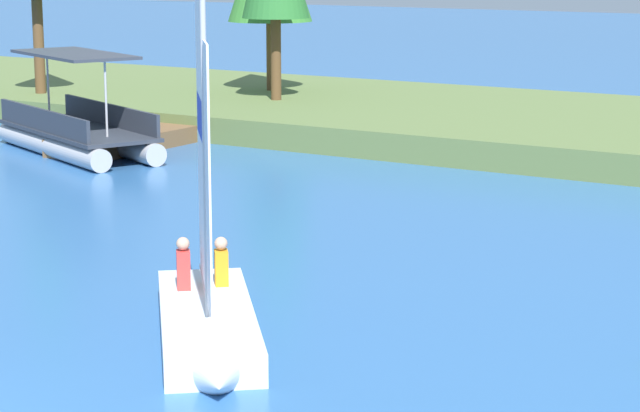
# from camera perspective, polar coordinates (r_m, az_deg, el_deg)

# --- Properties ---
(shore_bank) EXTENTS (80.00, 11.75, 0.76)m
(shore_bank) POSITION_cam_1_polar(r_m,az_deg,el_deg) (36.08, 13.37, 3.37)
(shore_bank) COLOR #5B703D
(shore_bank) RESTS_ON ground
(wooden_dock) EXTENTS (1.89, 4.83, 0.48)m
(wooden_dock) POSITION_cam_1_polar(r_m,az_deg,el_deg) (34.90, -8.86, 3.04)
(wooden_dock) COLOR brown
(wooden_dock) RESTS_ON ground
(sailboat) EXTENTS (4.14, 4.59, 6.81)m
(sailboat) POSITION_cam_1_polar(r_m,az_deg,el_deg) (16.99, -5.15, -5.16)
(sailboat) COLOR silver
(sailboat) RESTS_ON ground
(pontoon_boat) EXTENTS (6.57, 4.40, 2.75)m
(pontoon_boat) POSITION_cam_1_polar(r_m,az_deg,el_deg) (34.17, -11.18, 3.47)
(pontoon_boat) COLOR #B2B2B7
(pontoon_boat) RESTS_ON ground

